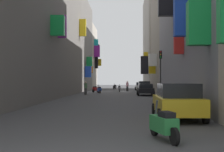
# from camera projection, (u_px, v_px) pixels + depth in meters

# --- Properties ---
(ground_plane) EXTENTS (140.00, 140.00, 0.00)m
(ground_plane) POSITION_uv_depth(u_px,v_px,m) (115.00, 95.00, 34.59)
(ground_plane) COLOR #424244
(building_left_mid_a) EXTENTS (6.97, 13.51, 14.83)m
(building_left_mid_a) POSITION_uv_depth(u_px,v_px,m) (70.00, 46.00, 48.82)
(building_left_mid_a) COLOR slate
(building_left_mid_a) RESTS_ON ground
(building_left_mid_b) EXTENTS (7.22, 9.47, 12.63)m
(building_left_mid_b) POSITION_uv_depth(u_px,v_px,m) (80.00, 58.00, 60.28)
(building_left_mid_b) COLOR #B2A899
(building_left_mid_b) RESTS_ON ground
(building_right_mid_b) EXTENTS (6.98, 11.43, 13.75)m
(building_right_mid_b) POSITION_uv_depth(u_px,v_px,m) (178.00, 40.00, 38.28)
(building_right_mid_b) COLOR gray
(building_right_mid_b) RESTS_ON ground
(building_right_far) EXTENTS (7.24, 17.54, 17.88)m
(building_right_far) POSITION_uv_depth(u_px,v_px,m) (162.00, 42.00, 55.53)
(building_right_far) COLOR gray
(building_right_far) RESTS_ON ground
(parked_car_yellow) EXTENTS (1.98, 4.00, 1.60)m
(parked_car_yellow) POSITION_uv_depth(u_px,v_px,m) (177.00, 101.00, 13.14)
(parked_car_yellow) COLOR gold
(parked_car_yellow) RESTS_ON ground
(parked_car_black) EXTENTS (1.87, 4.16, 1.31)m
(parked_car_black) POSITION_uv_depth(u_px,v_px,m) (145.00, 89.00, 33.56)
(parked_car_black) COLOR black
(parked_car_black) RESTS_ON ground
(parked_car_white) EXTENTS (1.86, 4.41, 1.36)m
(parked_car_white) POSITION_uv_depth(u_px,v_px,m) (141.00, 86.00, 50.39)
(parked_car_white) COLOR white
(parked_car_white) RESTS_ON ground
(parked_car_grey) EXTENTS (1.94, 3.96, 1.57)m
(parked_car_grey) POSITION_uv_depth(u_px,v_px,m) (144.00, 86.00, 42.97)
(parked_car_grey) COLOR slate
(parked_car_grey) RESTS_ON ground
(scooter_blue) EXTENTS (0.71, 1.87, 1.13)m
(scooter_blue) POSITION_uv_depth(u_px,v_px,m) (99.00, 90.00, 39.30)
(scooter_blue) COLOR #2D4CAD
(scooter_blue) RESTS_ON ground
(scooter_silver) EXTENTS (0.48, 1.98, 1.13)m
(scooter_silver) POSITION_uv_depth(u_px,v_px,m) (119.00, 89.00, 43.63)
(scooter_silver) COLOR #ADADB2
(scooter_silver) RESTS_ON ground
(scooter_green) EXTENTS (0.75, 1.89, 1.13)m
(scooter_green) POSITION_uv_depth(u_px,v_px,m) (164.00, 124.00, 8.57)
(scooter_green) COLOR #287F3D
(scooter_green) RESTS_ON ground
(scooter_black) EXTENTS (0.62, 1.98, 1.13)m
(scooter_black) POSITION_uv_depth(u_px,v_px,m) (115.00, 87.00, 55.88)
(scooter_black) COLOR black
(scooter_black) RESTS_ON ground
(scooter_red) EXTENTS (0.79, 1.80, 1.13)m
(scooter_red) POSITION_uv_depth(u_px,v_px,m) (95.00, 89.00, 42.29)
(scooter_red) COLOR red
(scooter_red) RESTS_ON ground
(pedestrian_crossing) EXTENTS (0.45, 0.45, 1.58)m
(pedestrian_crossing) POSITION_uv_depth(u_px,v_px,m) (86.00, 88.00, 35.21)
(pedestrian_crossing) COLOR #363636
(pedestrian_crossing) RESTS_ON ground
(pedestrian_near_left) EXTENTS (0.54, 0.54, 1.58)m
(pedestrian_near_left) POSITION_uv_depth(u_px,v_px,m) (127.00, 86.00, 45.70)
(pedestrian_near_left) COLOR black
(pedestrian_near_left) RESTS_ON ground
(pedestrian_near_right) EXTENTS (0.52, 0.52, 1.57)m
(pedestrian_near_right) POSITION_uv_depth(u_px,v_px,m) (173.00, 96.00, 17.62)
(pedestrian_near_right) COLOR black
(pedestrian_near_right) RESTS_ON ground
(traffic_light_near_corner) EXTENTS (0.26, 0.34, 4.54)m
(traffic_light_near_corner) POSITION_uv_depth(u_px,v_px,m) (161.00, 66.00, 28.12)
(traffic_light_near_corner) COLOR #2D2D2D
(traffic_light_near_corner) RESTS_ON ground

